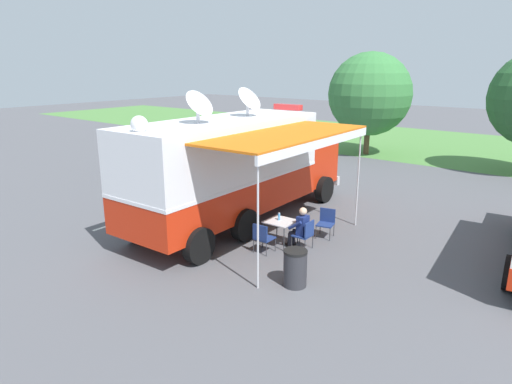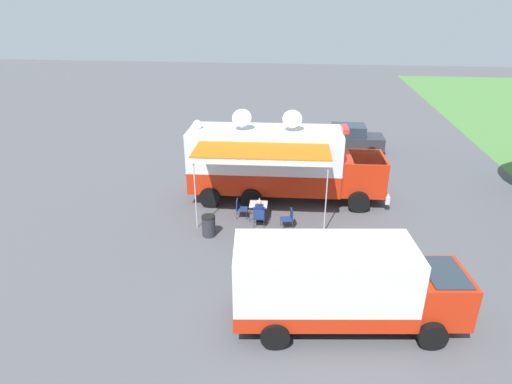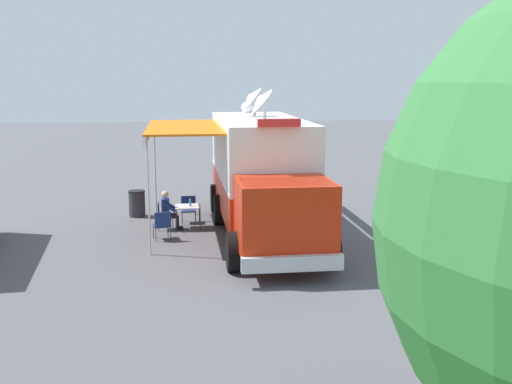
{
  "view_description": "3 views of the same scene",
  "coord_description": "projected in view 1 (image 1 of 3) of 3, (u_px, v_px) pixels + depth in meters",
  "views": [
    {
      "loc": [
        9.51,
        -10.18,
        5.11
      ],
      "look_at": [
        0.65,
        0.83,
        1.13
      ],
      "focal_mm": 31.65,
      "sensor_mm": 36.0,
      "label": 1
    },
    {
      "loc": [
        19.73,
        1.87,
        9.08
      ],
      "look_at": [
        1.88,
        -0.21,
        1.12
      ],
      "focal_mm": 30.55,
      "sensor_mm": 36.0,
      "label": 2
    },
    {
      "loc": [
        1.8,
        19.11,
        4.72
      ],
      "look_at": [
        0.12,
        0.27,
        1.21
      ],
      "focal_mm": 42.93,
      "sensor_mm": 36.0,
      "label": 3
    }
  ],
  "objects": [
    {
      "name": "ground_plane",
      "position": [
        225.0,
        227.0,
        14.76
      ],
      "size": [
        100.0,
        100.0,
        0.0
      ],
      "primitive_type": "plane",
      "color": "#515156"
    },
    {
      "name": "grass_verge",
      "position": [
        433.0,
        144.0,
        30.13
      ],
      "size": [
        80.0,
        14.0,
        0.01
      ],
      "primitive_type": "cube",
      "color": "#4C7F3D",
      "rests_on": "ground"
    },
    {
      "name": "lot_stripe",
      "position": [
        151.0,
        212.0,
        16.27
      ],
      "size": [
        0.31,
        4.8,
        0.01
      ],
      "primitive_type": "cube",
      "rotation": [
        0.0,
        0.0,
        0.04
      ],
      "color": "silver",
      "rests_on": "ground"
    },
    {
      "name": "command_truck",
      "position": [
        239.0,
        165.0,
        14.79
      ],
      "size": [
        5.16,
        9.58,
        4.53
      ],
      "color": "red",
      "rests_on": "ground"
    },
    {
      "name": "folding_table",
      "position": [
        280.0,
        223.0,
        13.17
      ],
      "size": [
        0.83,
        0.83,
        0.73
      ],
      "color": "silver",
      "rests_on": "ground"
    },
    {
      "name": "water_bottle",
      "position": [
        279.0,
        217.0,
        13.2
      ],
      "size": [
        0.07,
        0.07,
        0.22
      ],
      "color": "#4C99D8",
      "rests_on": "folding_table"
    },
    {
      "name": "folding_chair_at_table",
      "position": [
        306.0,
        233.0,
        12.81
      ],
      "size": [
        0.5,
        0.5,
        0.87
      ],
      "color": "navy",
      "rests_on": "ground"
    },
    {
      "name": "folding_chair_beside_table",
      "position": [
        262.0,
        236.0,
        12.58
      ],
      "size": [
        0.5,
        0.5,
        0.87
      ],
      "color": "navy",
      "rests_on": "ground"
    },
    {
      "name": "folding_chair_spare_by_truck",
      "position": [
        326.0,
        221.0,
        13.82
      ],
      "size": [
        0.58,
        0.58,
        0.87
      ],
      "color": "navy",
      "rests_on": "ground"
    },
    {
      "name": "seated_responder",
      "position": [
        300.0,
        227.0,
        12.88
      ],
      "size": [
        0.67,
        0.57,
        1.25
      ],
      "color": "navy",
      "rests_on": "ground"
    },
    {
      "name": "trash_bin",
      "position": [
        295.0,
        268.0,
        10.73
      ],
      "size": [
        0.57,
        0.57,
        0.91
      ],
      "color": "#2D2D33",
      "rests_on": "ground"
    },
    {
      "name": "car_behind_truck",
      "position": [
        174.0,
        152.0,
        22.81
      ],
      "size": [
        2.07,
        4.23,
        1.76
      ],
      "color": "#2D2D33",
      "rests_on": "ground"
    },
    {
      "name": "tree_far_left",
      "position": [
        370.0,
        94.0,
        25.92
      ],
      "size": [
        4.76,
        4.76,
        5.88
      ],
      "color": "brown",
      "rests_on": "ground"
    }
  ]
}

